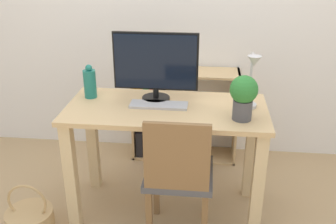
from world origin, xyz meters
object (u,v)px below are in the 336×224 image
(vase, at_px, (90,83))
(chair, at_px, (178,174))
(monitor, at_px, (156,64))
(potted_plant, at_px, (243,95))
(bookshelf, at_px, (166,117))
(keyboard, at_px, (159,105))
(basket, at_px, (30,220))
(desk_lamp, at_px, (252,77))

(vase, bearing_deg, chair, -32.48)
(monitor, xyz_separation_m, potted_plant, (0.53, -0.25, -0.09))
(monitor, relative_size, chair, 0.63)
(chair, distance_m, bookshelf, 1.06)
(vase, relative_size, potted_plant, 0.84)
(vase, bearing_deg, potted_plant, -14.24)
(keyboard, xyz_separation_m, chair, (0.15, -0.28, -0.31))
(chair, relative_size, basket, 2.44)
(monitor, xyz_separation_m, desk_lamp, (0.58, -0.12, -0.02))
(keyboard, distance_m, bookshelf, 0.86)
(vase, xyz_separation_m, potted_plant, (0.96, -0.24, 0.05))
(vase, bearing_deg, keyboard, -12.80)
(chair, height_order, bookshelf, chair)
(keyboard, relative_size, desk_lamp, 1.02)
(keyboard, bearing_deg, vase, 167.20)
(vase, xyz_separation_m, basket, (-0.33, -0.43, -0.78))
(potted_plant, xyz_separation_m, chair, (-0.35, -0.15, -0.45))
(potted_plant, distance_m, bookshelf, 1.18)
(desk_lamp, bearing_deg, keyboard, 179.39)
(potted_plant, bearing_deg, chair, -157.47)
(keyboard, distance_m, basket, 1.10)
(potted_plant, xyz_separation_m, bookshelf, (-0.54, 0.89, -0.56))
(keyboard, distance_m, potted_plant, 0.54)
(vase, bearing_deg, bookshelf, 57.00)
(potted_plant, distance_m, basket, 1.55)
(vase, distance_m, chair, 0.83)
(monitor, height_order, desk_lamp, monitor)
(potted_plant, bearing_deg, desk_lamp, 68.38)
(monitor, bearing_deg, desk_lamp, -11.40)
(keyboard, bearing_deg, chair, -62.34)
(desk_lamp, bearing_deg, monitor, 168.60)
(chair, distance_m, basket, 1.02)
(monitor, distance_m, vase, 0.45)
(chair, xyz_separation_m, bookshelf, (-0.19, 1.03, -0.11))
(bookshelf, bearing_deg, desk_lamp, -51.79)
(basket, bearing_deg, desk_lamp, 13.26)
(bookshelf, distance_m, basket, 1.33)
(desk_lamp, bearing_deg, potted_plant, -111.62)
(bookshelf, bearing_deg, keyboard, -86.68)
(monitor, height_order, bookshelf, monitor)
(monitor, distance_m, keyboard, 0.26)
(vase, height_order, potted_plant, potted_plant)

